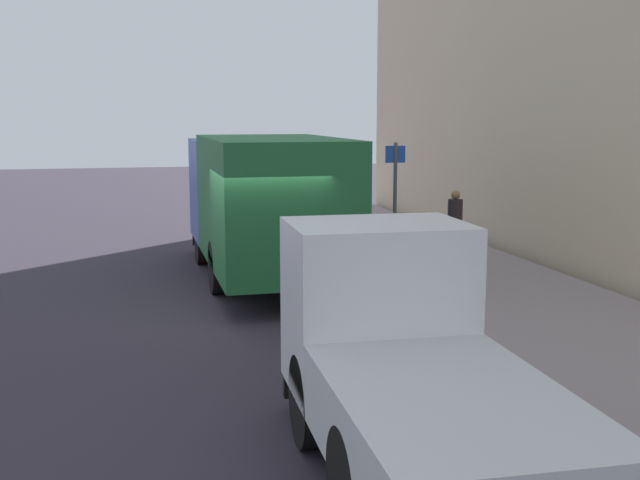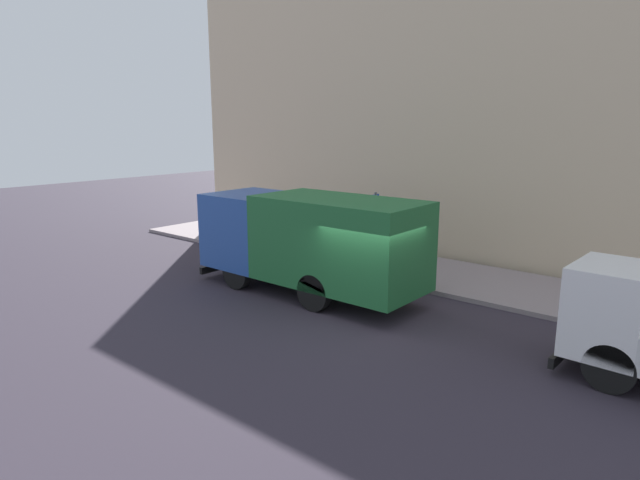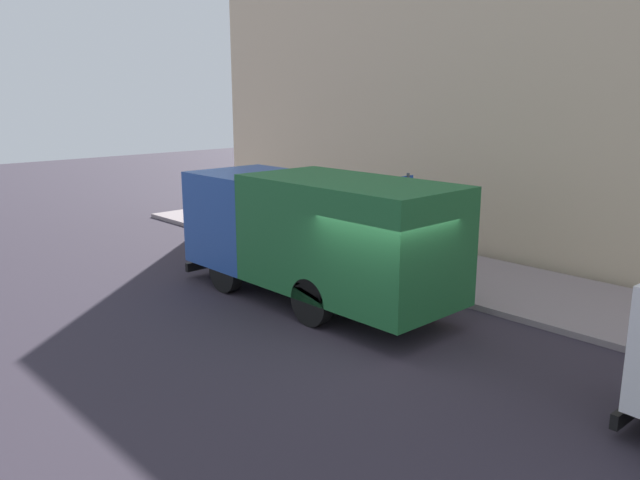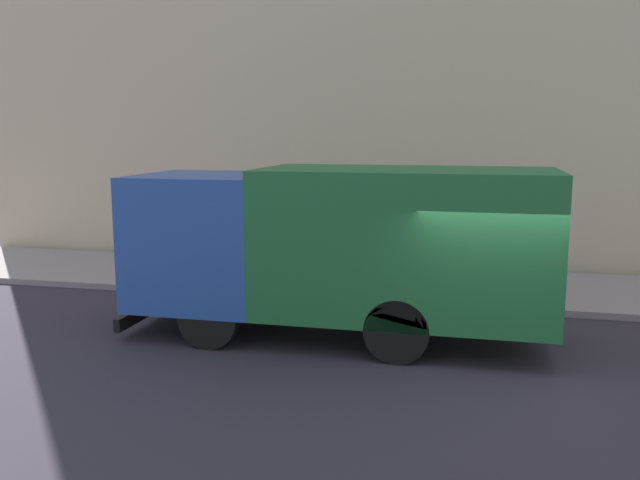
# 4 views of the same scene
# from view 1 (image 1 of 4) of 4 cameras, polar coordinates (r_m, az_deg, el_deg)

# --- Properties ---
(ground) EXTENTS (80.00, 80.00, 0.00)m
(ground) POSITION_cam_1_polar(r_m,az_deg,el_deg) (14.35, -5.01, -5.14)
(ground) COLOR #2F2934
(sidewalk) EXTENTS (3.93, 30.00, 0.14)m
(sidewalk) POSITION_cam_1_polar(r_m,az_deg,el_deg) (15.83, 13.07, -3.72)
(sidewalk) COLOR gray
(sidewalk) RESTS_ON ground
(large_utility_truck) EXTENTS (2.53, 7.54, 3.07)m
(large_utility_truck) POSITION_cam_1_polar(r_m,az_deg,el_deg) (16.80, -4.17, 3.00)
(large_utility_truck) COLOR #264D9E
(large_utility_truck) RESTS_ON ground
(small_flatbed_truck) EXTENTS (2.08, 4.72, 2.36)m
(small_flatbed_truck) POSITION_cam_1_polar(r_m,az_deg,el_deg) (7.86, 6.24, -8.91)
(small_flatbed_truck) COLOR white
(small_flatbed_truck) RESTS_ON ground
(pedestrian_walking) EXTENTS (0.34, 0.34, 1.68)m
(pedestrian_walking) POSITION_cam_1_polar(r_m,az_deg,el_deg) (18.14, 9.75, 1.09)
(pedestrian_walking) COLOR #3D414B
(pedestrian_walking) RESTS_ON sidewalk
(traffic_cone_orange) EXTENTS (0.41, 0.41, 0.59)m
(traffic_cone_orange) POSITION_cam_1_polar(r_m,az_deg,el_deg) (20.17, 3.70, 0.30)
(traffic_cone_orange) COLOR orange
(traffic_cone_orange) RESTS_ON sidewalk
(street_sign_post) EXTENTS (0.44, 0.08, 2.79)m
(street_sign_post) POSITION_cam_1_polar(r_m,az_deg,el_deg) (16.94, 5.46, 3.16)
(street_sign_post) COLOR #4C5156
(street_sign_post) RESTS_ON sidewalk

